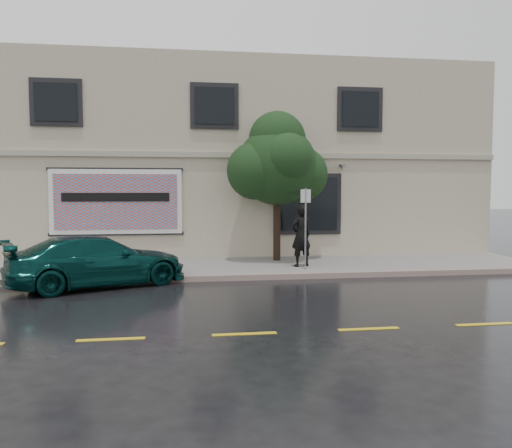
{
  "coord_description": "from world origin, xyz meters",
  "views": [
    {
      "loc": [
        -0.96,
        -11.75,
        2.46
      ],
      "look_at": [
        1.0,
        2.2,
        1.47
      ],
      "focal_mm": 35.0,
      "sensor_mm": 36.0,
      "label": 1
    }
  ],
  "objects": [
    {
      "name": "umbrella",
      "position": [
        2.44,
        2.73,
        2.32
      ],
      "size": [
        0.92,
        0.92,
        0.64
      ],
      "primitive_type": "imported",
      "rotation": [
        0.0,
        0.0,
        -0.07
      ],
      "color": "black",
      "rests_on": "pedestrian"
    },
    {
      "name": "building",
      "position": [
        0.0,
        9.0,
        3.5
      ],
      "size": [
        20.0,
        8.12,
        7.0
      ],
      "color": "beige",
      "rests_on": "ground"
    },
    {
      "name": "curb",
      "position": [
        0.0,
        1.5,
        0.07
      ],
      "size": [
        20.0,
        0.18,
        0.16
      ],
      "primitive_type": "cube",
      "color": "slate",
      "rests_on": "ground"
    },
    {
      "name": "billboard",
      "position": [
        -3.2,
        4.92,
        2.05
      ],
      "size": [
        4.3,
        0.16,
        2.2
      ],
      "color": "white",
      "rests_on": "ground"
    },
    {
      "name": "ground",
      "position": [
        0.0,
        0.0,
        0.0
      ],
      "size": [
        90.0,
        90.0,
        0.0
      ],
      "primitive_type": "plane",
      "color": "black",
      "rests_on": "ground"
    },
    {
      "name": "sign_pole",
      "position": [
        2.43,
        2.18,
        1.57
      ],
      "size": [
        0.28,
        0.08,
        2.34
      ],
      "rotation": [
        0.0,
        0.0,
        -0.22
      ],
      "color": "gray",
      "rests_on": "sidewalk"
    },
    {
      "name": "pedestrian",
      "position": [
        2.44,
        2.73,
        1.07
      ],
      "size": [
        0.78,
        0.65,
        1.85
      ],
      "primitive_type": "imported",
      "rotation": [
        0.0,
        0.0,
        3.49
      ],
      "color": "black",
      "rests_on": "sidewalk"
    },
    {
      "name": "car",
      "position": [
        -3.18,
        1.2,
        0.64
      ],
      "size": [
        4.83,
        3.58,
        1.29
      ],
      "primitive_type": "imported",
      "rotation": [
        0.0,
        0.0,
        1.99
      ],
      "color": "#08322F",
      "rests_on": "ground"
    },
    {
      "name": "sidewalk",
      "position": [
        0.0,
        3.25,
        0.07
      ],
      "size": [
        20.0,
        3.5,
        0.15
      ],
      "primitive_type": "cube",
      "color": "gray",
      "rests_on": "ground"
    },
    {
      "name": "fire_hydrant",
      "position": [
        -4.38,
        1.8,
        0.5
      ],
      "size": [
        0.3,
        0.28,
        0.72
      ],
      "rotation": [
        0.0,
        0.0,
        -0.32
      ],
      "color": "white",
      "rests_on": "sidewalk"
    },
    {
      "name": "street_tree",
      "position": [
        1.95,
        4.1,
        3.2
      ],
      "size": [
        2.54,
        2.54,
        4.34
      ],
      "color": "black",
      "rests_on": "sidewalk"
    },
    {
      "name": "road_marking",
      "position": [
        0.0,
        -3.5,
        0.01
      ],
      "size": [
        19.0,
        0.12,
        0.01
      ],
      "primitive_type": "cube",
      "color": "gold",
      "rests_on": "ground"
    }
  ]
}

